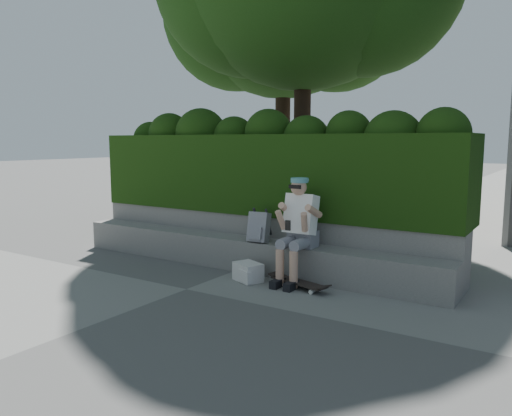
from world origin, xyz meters
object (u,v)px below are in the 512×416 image
Objects in this scene: person at (299,226)px; backpack_plaid at (259,227)px; skateboard at (299,283)px; backpack_ground at (248,272)px.

person is 3.30× the size of backpack_plaid.
person reaches higher than backpack_plaid.
skateboard is at bearing -60.52° from person.
backpack_plaid is (-0.67, 0.08, -0.09)m from person.
backpack_plaid is 0.68m from backpack_ground.
backpack_plaid is at bearing 125.72° from backpack_ground.
person is 0.91m from backpack_ground.
person is 0.74m from skateboard.
skateboard is at bearing 29.10° from backpack_ground.
backpack_ground reaches higher than skateboard.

